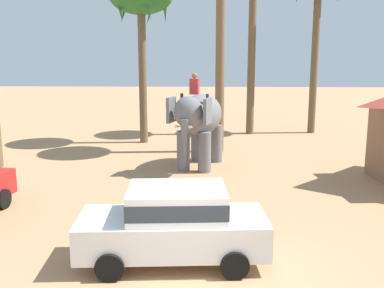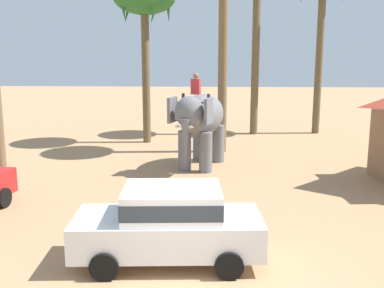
# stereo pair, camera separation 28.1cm
# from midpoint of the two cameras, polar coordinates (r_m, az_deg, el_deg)

# --- Properties ---
(car_sedan_foreground) EXTENTS (4.21, 2.10, 1.70)m
(car_sedan_foreground) POSITION_cam_midpoint_polar(r_m,az_deg,el_deg) (9.88, -2.08, -9.94)
(car_sedan_foreground) COLOR white
(car_sedan_foreground) RESTS_ON ground
(elephant_with_mahout) EXTENTS (2.45, 4.02, 3.88)m
(elephant_with_mahout) POSITION_cam_midpoint_polar(r_m,az_deg,el_deg) (17.98, 1.53, 3.18)
(elephant_with_mahout) COLOR slate
(elephant_with_mahout) RESTS_ON ground
(palm_tree_left_of_road) EXTENTS (3.20, 3.20, 8.37)m
(palm_tree_left_of_road) POSITION_cam_midpoint_polar(r_m,az_deg,el_deg) (23.56, -5.77, 17.76)
(palm_tree_left_of_road) COLOR brown
(palm_tree_left_of_road) RESTS_ON ground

